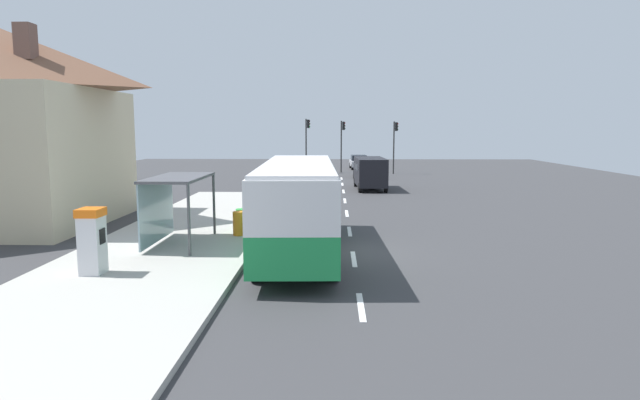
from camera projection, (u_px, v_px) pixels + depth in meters
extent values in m
cube|color=#38383A|center=(341.00, 201.00, 33.35)|extent=(56.00, 92.00, 0.04)
cube|color=#ADAAA3|center=(184.00, 238.00, 21.60)|extent=(6.20, 30.00, 0.18)
cube|color=silver|center=(361.00, 307.00, 13.52)|extent=(0.16, 2.20, 0.01)
cube|color=silver|center=(354.00, 259.00, 18.47)|extent=(0.16, 2.20, 0.01)
cube|color=silver|center=(350.00, 231.00, 23.43)|extent=(0.16, 2.20, 0.01)
cube|color=silver|center=(347.00, 213.00, 28.38)|extent=(0.16, 2.20, 0.01)
cube|color=silver|center=(345.00, 201.00, 33.34)|extent=(0.16, 2.20, 0.01)
cube|color=silver|center=(343.00, 191.00, 38.29)|extent=(0.16, 2.20, 0.01)
cube|color=silver|center=(342.00, 184.00, 43.25)|extent=(0.16, 2.20, 0.01)
cube|color=silver|center=(342.00, 179.00, 48.20)|extent=(0.16, 2.20, 0.01)
cube|color=#1E8C47|center=(298.00, 223.00, 19.36)|extent=(2.90, 11.08, 1.15)
cube|color=silver|center=(298.00, 186.00, 19.19)|extent=(2.90, 11.08, 1.45)
cube|color=silver|center=(298.00, 165.00, 19.09)|extent=(2.77, 10.86, 0.12)
cube|color=black|center=(302.00, 175.00, 24.60)|extent=(2.30, 0.20, 1.22)
cube|color=black|center=(263.00, 190.00, 18.69)|extent=(0.39, 8.58, 1.10)
cylinder|color=black|center=(275.00, 220.00, 23.29)|extent=(0.32, 1.01, 1.00)
cylinder|color=black|center=(327.00, 220.00, 23.31)|extent=(0.32, 1.01, 1.00)
cylinder|color=black|center=(256.00, 264.00, 15.76)|extent=(0.32, 1.01, 1.00)
cylinder|color=black|center=(334.00, 264.00, 15.78)|extent=(0.32, 1.01, 1.00)
cube|color=black|center=(370.00, 171.00, 39.48)|extent=(2.19, 5.27, 1.96)
cube|color=black|center=(370.00, 167.00, 39.44)|extent=(2.15, 3.19, 0.44)
cylinder|color=black|center=(386.00, 188.00, 37.63)|extent=(0.24, 0.69, 0.68)
cylinder|color=black|center=(360.00, 188.00, 37.61)|extent=(0.24, 0.69, 0.68)
cylinder|color=black|center=(379.00, 182.00, 41.60)|extent=(0.24, 0.69, 0.68)
cylinder|color=black|center=(355.00, 182.00, 41.58)|extent=(0.24, 0.69, 0.68)
cube|color=#B7B7BC|center=(359.00, 163.00, 59.67)|extent=(1.97, 4.47, 0.60)
cube|color=black|center=(359.00, 158.00, 59.79)|extent=(1.67, 2.43, 0.60)
cylinder|color=black|center=(367.00, 167.00, 58.23)|extent=(0.22, 0.65, 0.64)
cylinder|color=black|center=(352.00, 167.00, 58.21)|extent=(0.22, 0.65, 0.64)
cylinder|color=black|center=(365.00, 165.00, 61.20)|extent=(0.22, 0.65, 0.64)
cylinder|color=black|center=(350.00, 165.00, 61.18)|extent=(0.22, 0.65, 0.64)
cube|color=black|center=(364.00, 170.00, 49.66)|extent=(2.04, 4.49, 0.60)
cube|color=black|center=(364.00, 164.00, 49.38)|extent=(1.71, 2.46, 0.60)
cylinder|color=black|center=(355.00, 172.00, 51.25)|extent=(0.24, 0.65, 0.64)
cylinder|color=black|center=(372.00, 172.00, 51.12)|extent=(0.24, 0.65, 0.64)
cylinder|color=black|center=(354.00, 175.00, 48.28)|extent=(0.24, 0.65, 0.64)
cylinder|color=black|center=(373.00, 175.00, 48.15)|extent=(0.24, 0.65, 0.64)
cube|color=silver|center=(92.00, 245.00, 15.83)|extent=(0.60, 0.70, 1.70)
cube|color=orange|center=(91.00, 212.00, 15.71)|extent=(0.66, 0.76, 0.24)
cube|color=black|center=(102.00, 236.00, 15.79)|extent=(0.03, 0.36, 0.44)
cylinder|color=orange|center=(239.00, 223.00, 21.66)|extent=(0.52, 0.52, 0.95)
cylinder|color=green|center=(242.00, 220.00, 22.35)|extent=(0.52, 0.52, 0.95)
cylinder|color=#2D2D2D|center=(394.00, 148.00, 52.92)|extent=(0.14, 0.14, 5.10)
cube|color=black|center=(396.00, 127.00, 52.64)|extent=(0.24, 0.28, 0.84)
sphere|color=red|center=(398.00, 124.00, 52.60)|extent=(0.16, 0.16, 0.16)
sphere|color=#3C2C03|center=(398.00, 127.00, 52.64)|extent=(0.16, 0.16, 0.16)
sphere|color=black|center=(398.00, 130.00, 52.68)|extent=(0.16, 0.16, 0.16)
cylinder|color=#2D2D2D|center=(306.00, 146.00, 53.91)|extent=(0.14, 0.14, 5.37)
cube|color=black|center=(308.00, 124.00, 53.62)|extent=(0.24, 0.28, 0.84)
sphere|color=#360606|center=(309.00, 121.00, 53.58)|extent=(0.16, 0.16, 0.16)
sphere|color=#3C2C03|center=(309.00, 124.00, 53.61)|extent=(0.16, 0.16, 0.16)
sphere|color=green|center=(309.00, 127.00, 53.65)|extent=(0.16, 0.16, 0.16)
cylinder|color=#2D2D2D|center=(341.00, 147.00, 54.63)|extent=(0.14, 0.14, 5.18)
cube|color=black|center=(344.00, 126.00, 54.35)|extent=(0.24, 0.28, 0.84)
sphere|color=red|center=(345.00, 123.00, 54.31)|extent=(0.16, 0.16, 0.16)
sphere|color=#3C2C03|center=(345.00, 126.00, 54.34)|extent=(0.16, 0.16, 0.16)
sphere|color=black|center=(345.00, 129.00, 54.38)|extent=(0.16, 0.16, 0.16)
cube|color=brown|center=(26.00, 42.00, 22.79)|extent=(0.70, 0.70, 1.50)
cube|color=#4C4C51|center=(179.00, 178.00, 19.78)|extent=(1.80, 4.00, 0.10)
cube|color=#8CA5B2|center=(157.00, 210.00, 19.96)|extent=(0.06, 3.80, 2.30)
cylinder|color=#4C4C51|center=(189.00, 220.00, 18.04)|extent=(0.10, 0.10, 2.44)
cylinder|color=#4C4C51|center=(214.00, 204.00, 21.80)|extent=(0.10, 0.10, 2.44)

